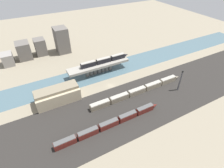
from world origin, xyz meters
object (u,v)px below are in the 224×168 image
at_px(train_on_bridge, 105,60).
at_px(train_yard_mid, 139,91).
at_px(signal_tower, 180,81).
at_px(train_yard_near, 111,123).
at_px(warehouse_building, 57,95).

bearing_deg(train_on_bridge, train_yard_mid, -78.06).
bearing_deg(signal_tower, train_yard_near, -174.02).
height_order(train_yard_mid, warehouse_building, warehouse_building).
relative_size(train_on_bridge, warehouse_building, 1.52).
xyz_separation_m(train_on_bridge, signal_tower, (32.76, -44.71, -2.00)).
xyz_separation_m(train_on_bridge, train_yard_near, (-21.81, -50.43, -7.64)).
relative_size(train_yard_near, warehouse_building, 2.35).
distance_m(train_yard_near, warehouse_building, 38.75).
distance_m(train_on_bridge, warehouse_building, 45.12).
bearing_deg(warehouse_building, train_yard_mid, -19.93).
height_order(train_yard_near, signal_tower, signal_tower).
distance_m(train_yard_near, signal_tower, 55.16).
relative_size(train_yard_mid, signal_tower, 4.58).
height_order(train_yard_near, warehouse_building, warehouse_building).
bearing_deg(train_yard_mid, train_on_bridge, 101.94).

